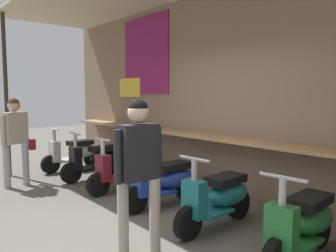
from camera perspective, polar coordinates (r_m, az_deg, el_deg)
The scene contains 10 objects.
ground_plane at distance 4.28m, azimuth -6.86°, elevation -18.06°, with size 27.45×27.45×0.00m, color #605B54.
market_stall_facade at distance 5.18m, azimuth 10.53°, elevation 8.34°, with size 9.80×2.47×3.57m.
scooter_silver at distance 7.87m, azimuth -15.36°, elevation -4.33°, with size 0.46×1.40×0.97m.
scooter_black at distance 6.93m, azimuth -11.63°, elevation -5.59°, with size 0.46×1.40×0.97m.
scooter_maroon at distance 6.04m, azimuth -6.87°, elevation -7.14°, with size 0.46×1.40×0.97m.
scooter_blue at distance 5.20m, azimuth -0.27°, elevation -9.20°, with size 0.46×1.40×0.97m.
scooter_teal at distance 4.46m, azimuth 8.71°, elevation -11.77°, with size 0.47×1.40×0.97m.
scooter_green at distance 3.85m, azimuth 21.95°, elevation -14.96°, with size 0.49×1.40×0.97m.
shopper_browsing at distance 3.53m, azimuth -4.97°, elevation -5.78°, with size 0.28×0.57×1.66m.
shopper_passing at distance 6.74m, azimuth -24.31°, elevation -1.15°, with size 0.44×0.64×1.63m.
Camera 1 is at (3.30, -2.13, 1.71)m, focal length 36.12 mm.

